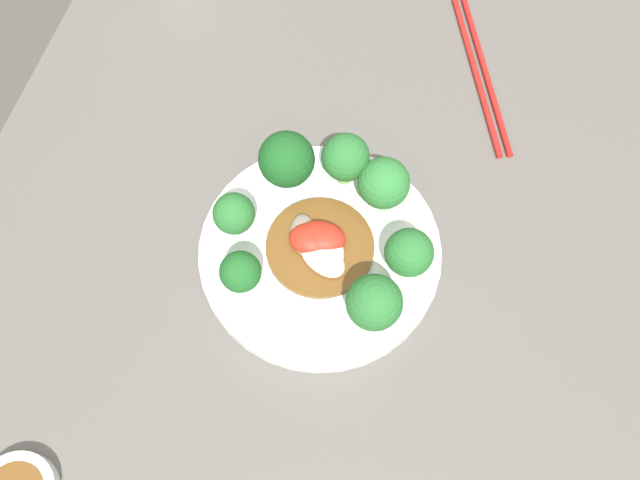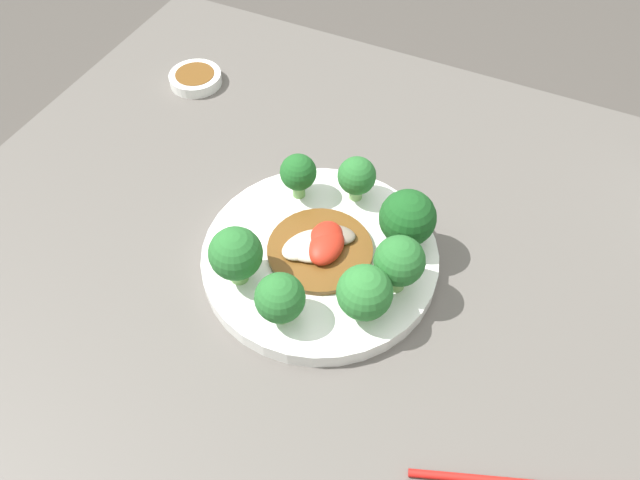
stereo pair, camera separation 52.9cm
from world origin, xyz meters
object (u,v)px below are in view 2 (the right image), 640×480
Objects in this scene: broccoli_north at (357,177)px; stirfry_center at (320,246)px; broccoli_southwest at (236,254)px; broccoli_southeast at (365,293)px; broccoli_east at (399,262)px; plate at (320,257)px; sauce_dish at (195,78)px; broccoli_northwest at (298,173)px; broccoli_northeast at (408,218)px; broccoli_south at (280,298)px.

stirfry_center is at bearing -91.80° from broccoli_north.
broccoli_southwest reaches higher than stirfry_center.
broccoli_north is at bearing 116.01° from broccoli_southeast.
broccoli_east reaches higher than broccoli_north.
plate is 3.71× the size of broccoli_southwest.
plate reaches higher than sauce_dish.
stirfry_center is (0.06, -0.06, -0.03)m from broccoli_northwest.
plate is 0.10m from broccoli_northwest.
plate is at bearing -144.38° from broccoli_northeast.
broccoli_northwest is 0.97× the size of broccoli_south.
broccoli_north is 0.82× the size of broccoli_east.
stirfry_center is at bearing 108.47° from plate.
broccoli_southwest is (-0.00, -0.13, 0.01)m from broccoli_northwest.
sauce_dish is (-0.36, 0.15, -0.05)m from broccoli_northeast.
plate is 4.01× the size of broccoli_southeast.
broccoli_southwest is at bearing -131.45° from stirfry_center.
broccoli_north reaches higher than stirfry_center.
broccoli_southeast reaches higher than sauce_dish.
broccoli_southeast is at bearing -36.16° from stirfry_center.
stirfry_center is (0.06, 0.07, -0.03)m from broccoli_southwest.
plate is 3.50× the size of sauce_dish.
broccoli_northeast is (0.07, -0.04, 0.00)m from broccoli_north.
sauce_dish is at bearing 144.49° from stirfry_center.
broccoli_southeast is at bearing -35.64° from sauce_dish.
broccoli_northeast is (0.00, 0.10, 0.00)m from broccoli_southeast.
stirfry_center reaches higher than sauce_dish.
plate is 0.10m from broccoli_east.
broccoli_north is (0.00, 0.09, 0.04)m from plate.
broccoli_southwest is 0.61× the size of stirfry_center.
broccoli_north is 0.81× the size of broccoli_southwest.
broccoli_northeast is at bearing 62.57° from broccoli_south.
broccoli_east is 1.19× the size of broccoli_northwest.
broccoli_southwest reaches higher than broccoli_northeast.
broccoli_south is at bearing -90.49° from broccoli_north.
broccoli_northeast reaches higher than broccoli_southeast.
broccoli_east is at bearing -26.01° from broccoli_northwest.
sauce_dish is at bearing 148.33° from broccoli_northwest.
broccoli_east is at bearing -77.47° from broccoli_northeast.
broccoli_southwest is 1.17× the size of broccoli_south.
broccoli_northwest is (-0.13, 0.11, -0.00)m from broccoli_southeast.
sauce_dish is (-0.23, 0.14, -0.04)m from broccoli_northwest.
broccoli_north is 0.83× the size of broccoli_northeast.
stirfry_center is 1.56× the size of sauce_dish.
broccoli_northeast is at bearing 102.53° from broccoli_east.
broccoli_north is at bearing 88.20° from stirfry_center.
broccoli_east is at bearing 43.48° from broccoli_south.
broccoli_northeast and broccoli_east have the same top height.
sauce_dish is (-0.23, 0.27, -0.05)m from broccoli_southwest.
broccoli_south is at bearing -151.09° from broccoli_southeast.
broccoli_northeast reaches higher than broccoli_northwest.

